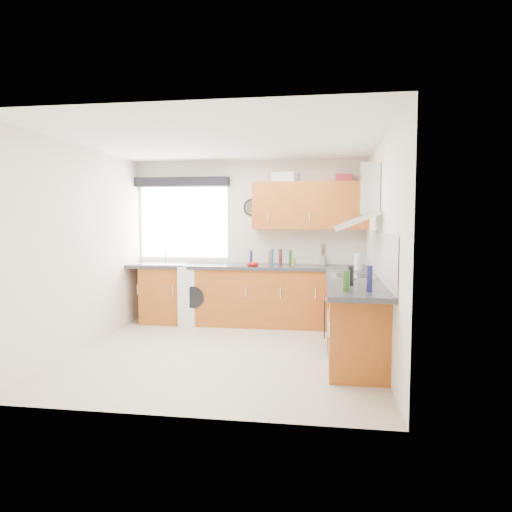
% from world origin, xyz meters
% --- Properties ---
extents(ground_plane, '(3.60, 3.60, 0.00)m').
position_xyz_m(ground_plane, '(0.00, 0.00, 0.00)').
color(ground_plane, beige).
extents(ceiling, '(3.60, 3.60, 0.02)m').
position_xyz_m(ceiling, '(0.00, 0.00, 2.50)').
color(ceiling, white).
rests_on(ceiling, wall_back).
extents(wall_back, '(3.60, 0.02, 2.50)m').
position_xyz_m(wall_back, '(0.00, 1.80, 1.25)').
color(wall_back, silver).
rests_on(wall_back, ground_plane).
extents(wall_front, '(3.60, 0.02, 2.50)m').
position_xyz_m(wall_front, '(0.00, -1.80, 1.25)').
color(wall_front, silver).
rests_on(wall_front, ground_plane).
extents(wall_left, '(0.02, 3.60, 2.50)m').
position_xyz_m(wall_left, '(-1.80, 0.00, 1.25)').
color(wall_left, silver).
rests_on(wall_left, ground_plane).
extents(wall_right, '(0.02, 3.60, 2.50)m').
position_xyz_m(wall_right, '(1.80, 0.00, 1.25)').
color(wall_right, silver).
rests_on(wall_right, ground_plane).
extents(window, '(1.40, 0.02, 1.10)m').
position_xyz_m(window, '(-1.05, 1.79, 1.55)').
color(window, white).
rests_on(window, wall_back).
extents(window_blind, '(1.50, 0.18, 0.14)m').
position_xyz_m(window_blind, '(-1.05, 1.70, 2.18)').
color(window_blind, black).
rests_on(window_blind, wall_back).
extents(splashback, '(0.01, 3.00, 0.54)m').
position_xyz_m(splashback, '(1.79, 0.30, 1.18)').
color(splashback, white).
rests_on(splashback, wall_right).
extents(base_cab_back, '(3.00, 0.58, 0.86)m').
position_xyz_m(base_cab_back, '(-0.10, 1.51, 0.43)').
color(base_cab_back, '#924716').
rests_on(base_cab_back, ground_plane).
extents(base_cab_corner, '(0.60, 0.60, 0.86)m').
position_xyz_m(base_cab_corner, '(1.50, 1.50, 0.43)').
color(base_cab_corner, '#924716').
rests_on(base_cab_corner, ground_plane).
extents(base_cab_right, '(0.58, 2.10, 0.86)m').
position_xyz_m(base_cab_right, '(1.51, 0.15, 0.43)').
color(base_cab_right, '#924716').
rests_on(base_cab_right, ground_plane).
extents(worktop_back, '(3.60, 0.62, 0.05)m').
position_xyz_m(worktop_back, '(0.00, 1.50, 0.89)').
color(worktop_back, '#29292D').
rests_on(worktop_back, base_cab_back).
extents(worktop_right, '(0.62, 2.42, 0.05)m').
position_xyz_m(worktop_right, '(1.50, 0.00, 0.89)').
color(worktop_right, '#29292D').
rests_on(worktop_right, base_cab_right).
extents(sink, '(0.84, 0.46, 0.10)m').
position_xyz_m(sink, '(-1.33, 1.50, 0.95)').
color(sink, silver).
rests_on(sink, worktop_back).
extents(oven, '(0.56, 0.58, 0.85)m').
position_xyz_m(oven, '(1.50, 0.30, 0.42)').
color(oven, black).
rests_on(oven, ground_plane).
extents(hob_plate, '(0.52, 0.52, 0.01)m').
position_xyz_m(hob_plate, '(1.50, 0.30, 0.92)').
color(hob_plate, silver).
rests_on(hob_plate, worktop_right).
extents(extractor_hood, '(0.52, 0.78, 0.66)m').
position_xyz_m(extractor_hood, '(1.60, 0.30, 1.77)').
color(extractor_hood, silver).
rests_on(extractor_hood, wall_right).
extents(upper_cabinets, '(1.70, 0.35, 0.70)m').
position_xyz_m(upper_cabinets, '(0.95, 1.62, 1.80)').
color(upper_cabinets, '#924716').
rests_on(upper_cabinets, wall_back).
extents(washing_machine, '(0.74, 0.73, 0.89)m').
position_xyz_m(washing_machine, '(-0.75, 1.52, 0.45)').
color(washing_machine, white).
rests_on(washing_machine, ground_plane).
extents(wall_clock, '(0.28, 0.04, 0.28)m').
position_xyz_m(wall_clock, '(0.05, 1.78, 1.78)').
color(wall_clock, black).
rests_on(wall_clock, wall_back).
extents(casserole, '(0.42, 0.36, 0.15)m').
position_xyz_m(casserole, '(0.57, 1.72, 2.23)').
color(casserole, white).
rests_on(casserole, upper_cabinets).
extents(storage_box, '(0.25, 0.21, 0.11)m').
position_xyz_m(storage_box, '(1.44, 1.70, 2.21)').
color(storage_box, '#BB2939').
rests_on(storage_box, upper_cabinets).
extents(utensil_pot, '(0.11, 0.11, 0.13)m').
position_xyz_m(utensil_pot, '(1.15, 1.70, 0.98)').
color(utensil_pot, gray).
rests_on(utensil_pot, worktop_back).
extents(kitchen_roll, '(0.12, 0.12, 0.22)m').
position_xyz_m(kitchen_roll, '(1.62, 1.05, 1.02)').
color(kitchen_roll, white).
rests_on(kitchen_roll, worktop_right).
extents(tomato_cluster, '(0.18, 0.18, 0.07)m').
position_xyz_m(tomato_cluster, '(0.13, 1.30, 0.94)').
color(tomato_cluster, '#AA090C').
rests_on(tomato_cluster, worktop_back).
extents(jar_0, '(0.05, 0.05, 0.24)m').
position_xyz_m(jar_0, '(0.52, 1.54, 1.03)').
color(jar_0, '#511D1F').
rests_on(jar_0, worktop_back).
extents(jar_1, '(0.05, 0.05, 0.23)m').
position_xyz_m(jar_1, '(0.37, 1.48, 1.02)').
color(jar_1, brown).
rests_on(jar_1, worktop_back).
extents(jar_2, '(0.05, 0.05, 0.11)m').
position_xyz_m(jar_2, '(0.37, 1.69, 0.96)').
color(jar_2, '#531E11').
rests_on(jar_2, worktop_back).
extents(jar_3, '(0.06, 0.06, 0.12)m').
position_xyz_m(jar_3, '(0.72, 1.39, 0.97)').
color(jar_3, olive).
rests_on(jar_3, worktop_back).
extents(jar_4, '(0.04, 0.04, 0.26)m').
position_xyz_m(jar_4, '(0.41, 1.36, 1.04)').
color(jar_4, navy).
rests_on(jar_4, worktop_back).
extents(jar_5, '(0.04, 0.04, 0.23)m').
position_xyz_m(jar_5, '(0.67, 1.46, 1.03)').
color(jar_5, '#163F18').
rests_on(jar_5, worktop_back).
extents(jar_6, '(0.05, 0.05, 0.21)m').
position_xyz_m(jar_6, '(0.07, 1.55, 1.02)').
color(jar_6, navy).
rests_on(jar_6, worktop_back).
extents(bottle_0, '(0.06, 0.06, 0.20)m').
position_xyz_m(bottle_0, '(1.43, -0.47, 1.01)').
color(bottle_0, black).
rests_on(bottle_0, worktop_right).
extents(bottle_1, '(0.07, 0.07, 0.20)m').
position_xyz_m(bottle_1, '(1.37, -0.85, 1.01)').
color(bottle_1, '#28571F').
rests_on(bottle_1, worktop_right).
extents(bottle_2, '(0.06, 0.06, 0.25)m').
position_xyz_m(bottle_2, '(1.59, -0.87, 1.04)').
color(bottle_2, '#181B53').
rests_on(bottle_2, worktop_right).
extents(bottle_3, '(0.05, 0.05, 0.16)m').
position_xyz_m(bottle_3, '(1.37, -0.69, 0.99)').
color(bottle_3, '#1C4E22').
rests_on(bottle_3, worktop_right).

